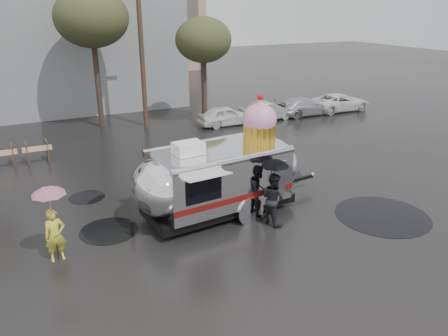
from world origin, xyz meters
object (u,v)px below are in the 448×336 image
airstream_trailer (221,174)px  person_left (55,235)px  tripod (239,198)px  person_right (273,199)px

airstream_trailer → person_left: 5.78m
person_left → tripod: person_left is taller
airstream_trailer → person_left: size_ratio=4.85×
person_right → tripod: size_ratio=1.37×
person_left → tripod: 6.07m
airstream_trailer → person_right: (1.20, -1.55, -0.57)m
person_right → tripod: bearing=32.3°
person_left → person_right: 6.95m
tripod → airstream_trailer: bearing=143.5°
airstream_trailer → person_right: 2.04m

